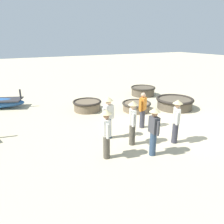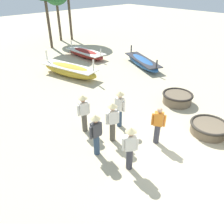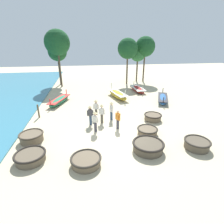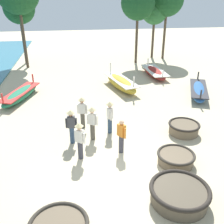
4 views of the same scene
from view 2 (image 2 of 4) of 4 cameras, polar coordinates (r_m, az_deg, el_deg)
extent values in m
plane|color=#C6B793|center=(8.16, 19.06, -13.20)|extent=(80.00, 80.00, 0.00)
cylinder|color=brown|center=(11.71, 16.64, 3.34)|extent=(1.43, 1.43, 0.49)
torus|color=#28231E|center=(11.61, 16.82, 4.40)|extent=(1.54, 1.54, 0.11)
cylinder|color=brown|center=(9.90, 23.92, -4.02)|extent=(1.44, 1.44, 0.41)
torus|color=#332D26|center=(9.79, 24.18, -3.03)|extent=(1.56, 1.56, 0.12)
ellipsoid|color=#285693|center=(16.54, 7.91, 12.77)|extent=(2.57, 4.31, 0.58)
cube|color=#2D2D33|center=(16.48, 7.95, 13.37)|extent=(2.47, 4.01, 0.06)
cylinder|color=#2D2D33|center=(18.05, 5.05, 16.18)|extent=(0.10, 0.10, 0.52)
cylinder|color=#2D2D33|center=(14.79, 11.61, 12.20)|extent=(0.10, 0.10, 0.52)
ellipsoid|color=maroon|center=(18.63, -6.96, 14.93)|extent=(1.37, 4.09, 0.55)
cube|color=silver|center=(18.58, -6.99, 15.45)|extent=(1.40, 3.77, 0.06)
cylinder|color=silver|center=(19.95, -10.60, 17.16)|extent=(0.10, 0.10, 0.50)
cylinder|color=silver|center=(17.14, -2.96, 15.30)|extent=(0.10, 0.10, 0.50)
ellipsoid|color=gold|center=(14.77, -11.01, 10.62)|extent=(2.11, 4.40, 0.78)
cube|color=silver|center=(14.69, -11.11, 11.53)|extent=(2.07, 4.08, 0.06)
cylinder|color=silver|center=(15.90, -16.71, 14.04)|extent=(0.10, 0.10, 0.70)
cylinder|color=silver|center=(13.34, -4.87, 11.98)|extent=(0.10, 0.10, 0.70)
cylinder|color=#383842|center=(8.62, 11.61, -5.57)|extent=(0.22, 0.22, 0.82)
cube|color=orange|center=(8.23, 12.11, -1.79)|extent=(0.37, 0.40, 0.54)
sphere|color=tan|center=(8.04, 12.40, 0.48)|extent=(0.20, 0.20, 0.20)
cylinder|color=orange|center=(8.26, 13.58, -2.29)|extent=(0.09, 0.09, 0.48)
cylinder|color=orange|center=(8.27, 10.56, -1.87)|extent=(0.09, 0.09, 0.48)
cylinder|color=#383842|center=(7.42, 4.57, -12.06)|extent=(0.22, 0.22, 0.82)
cube|color=silver|center=(6.97, 4.80, -8.01)|extent=(0.40, 0.38, 0.54)
sphere|color=tan|center=(6.74, 4.95, -5.51)|extent=(0.20, 0.20, 0.20)
cylinder|color=silver|center=(7.04, 6.57, -8.21)|extent=(0.09, 0.09, 0.48)
cylinder|color=silver|center=(6.98, 2.98, -8.43)|extent=(0.09, 0.09, 0.48)
cone|color=#D1BC84|center=(6.66, 5.00, -4.62)|extent=(0.36, 0.36, 0.14)
cylinder|color=#2D425B|center=(9.37, 1.95, -1.53)|extent=(0.22, 0.22, 0.82)
cube|color=silver|center=(9.02, 2.03, 2.10)|extent=(0.27, 0.37, 0.54)
sphere|color=#DBB28E|center=(8.84, 2.07, 4.24)|extent=(0.20, 0.20, 0.20)
cylinder|color=silver|center=(9.16, 0.92, 2.24)|extent=(0.09, 0.09, 0.48)
cylinder|color=silver|center=(8.93, 3.15, 1.38)|extent=(0.09, 0.09, 0.48)
cone|color=#D1BC84|center=(8.78, 2.09, 5.00)|extent=(0.36, 0.36, 0.14)
cylinder|color=#2D425B|center=(7.95, -4.06, -8.52)|extent=(0.22, 0.22, 0.82)
cube|color=#3D3D42|center=(7.53, -4.25, -4.55)|extent=(0.35, 0.24, 0.54)
sphere|color=#A37556|center=(7.32, -4.37, -2.14)|extent=(0.20, 0.20, 0.20)
cylinder|color=#3D3D42|center=(7.46, -5.60, -5.49)|extent=(0.09, 0.09, 0.48)
cylinder|color=#3D3D42|center=(7.67, -2.91, -4.24)|extent=(0.09, 0.09, 0.48)
cone|color=#D1BC84|center=(7.25, -4.41, -1.29)|extent=(0.36, 0.36, 0.14)
cylinder|color=#4C473D|center=(8.56, 0.13, -5.12)|extent=(0.22, 0.22, 0.82)
cube|color=silver|center=(8.17, 0.13, -1.29)|extent=(0.40, 0.35, 0.54)
sphere|color=#DBB28E|center=(7.97, 0.13, 1.01)|extent=(0.20, 0.20, 0.20)
cylinder|color=silver|center=(8.15, -1.36, -1.80)|extent=(0.09, 0.09, 0.48)
cylinder|color=silver|center=(8.25, 1.61, -1.36)|extent=(0.09, 0.09, 0.48)
cone|color=#D1BC84|center=(7.90, 0.14, 1.82)|extent=(0.36, 0.36, 0.14)
cylinder|color=#4C473D|center=(9.14, -7.18, -2.71)|extent=(0.22, 0.22, 0.82)
cube|color=silver|center=(8.78, -7.47, 0.97)|extent=(0.39, 0.30, 0.54)
sphere|color=#A37556|center=(8.60, -7.64, 3.15)|extent=(0.20, 0.20, 0.20)
cylinder|color=silver|center=(8.75, -8.78, 0.34)|extent=(0.09, 0.09, 0.48)
cylinder|color=silver|center=(8.87, -6.12, 1.02)|extent=(0.09, 0.09, 0.48)
cone|color=#D1BC84|center=(8.54, -7.70, 3.91)|extent=(0.36, 0.36, 0.14)
cylinder|color=#4C3D2D|center=(24.25, -13.68, 21.97)|extent=(0.24, 0.24, 3.68)
cylinder|color=#4C3D2D|center=(21.54, -16.23, 21.45)|extent=(0.24, 0.24, 4.36)
cylinder|color=#4C3D2D|center=(24.31, -10.95, 23.29)|extent=(0.24, 0.24, 4.52)
camera|label=1|loc=(9.35, -51.18, 9.00)|focal=35.00mm
camera|label=3|loc=(9.32, 113.69, -6.41)|focal=28.00mm
camera|label=4|loc=(7.19, 104.20, 0.74)|focal=42.00mm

